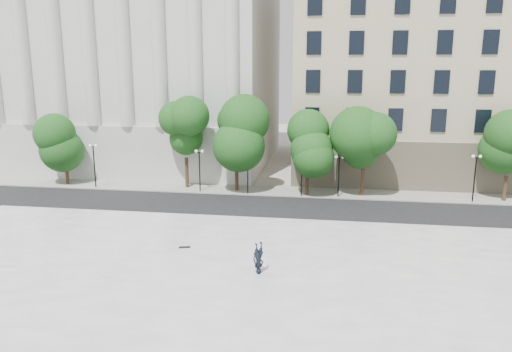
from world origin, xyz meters
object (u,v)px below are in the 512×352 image
object	(u,v)px
person_lying	(259,269)
skateboard	(185,247)
traffic_light_west	(248,156)
traffic_light_east	(302,160)

from	to	relation	value
person_lying	skateboard	size ratio (longest dim) A/B	2.51
person_lying	skateboard	world-z (taller)	person_lying
traffic_light_west	traffic_light_east	distance (m)	5.15
traffic_light_east	skateboard	bearing A→B (deg)	-113.37
person_lying	traffic_light_west	bearing A→B (deg)	61.98
traffic_light_west	person_lying	bearing A→B (deg)	-78.64
traffic_light_east	skateboard	size ratio (longest dim) A/B	5.52
traffic_light_west	traffic_light_east	size ratio (longest dim) A/B	1.03
traffic_light_east	skateboard	world-z (taller)	traffic_light_east
traffic_light_west	traffic_light_east	bearing A→B (deg)	0.00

